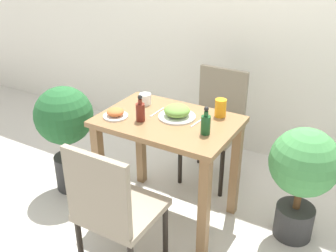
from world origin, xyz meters
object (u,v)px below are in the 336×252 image
Objects in this scene: drink_cup at (145,99)px; juice_glass at (221,108)px; food_plate at (177,112)px; side_plate at (115,113)px; potted_plant_left at (65,125)px; sauce_bottle at (140,111)px; chair_near at (113,208)px; potted_plant_right at (303,172)px; chair_far at (216,119)px; condiment_bottle at (206,124)px.

drink_cup is 0.54m from juice_glass.
side_plate is at bearing -150.83° from food_plate.
potted_plant_left reaches higher than food_plate.
sauce_bottle is (-0.18, -0.16, 0.03)m from food_plate.
chair_near is 1.13× the size of potted_plant_right.
chair_near is 5.06× the size of sauce_bottle.
chair_near and chair_far have the same top height.
potted_plant_right is at bearing 4.83° from drink_cup.
sauce_bottle reaches higher than potted_plant_right.
potted_plant_left is at bearing -157.86° from drink_cup.
sauce_bottle is 0.75m from potted_plant_left.
chair_far is 1.17m from potted_plant_left.
juice_glass is at bearing -105.33° from chair_near.
juice_glass is (0.24, 0.88, 0.31)m from chair_near.
juice_glass is 0.66m from potted_plant_right.
potted_plant_right is (0.78, -0.42, -0.01)m from chair_far.
potted_plant_right is at bearing -28.29° from chair_far.
chair_far is at bearing 64.29° from side_plate.
side_plate is (-0.35, 0.52, 0.28)m from chair_near.
condiment_bottle reaches higher than chair_far.
food_plate reaches higher than drink_cup.
sauce_bottle is 0.22× the size of potted_plant_right.
condiment_bottle reaches higher than drink_cup.
sauce_bottle is (-0.21, -0.76, 0.32)m from chair_far.
condiment_bottle is at bearing -72.10° from chair_far.
sauce_bottle is at bearing -105.47° from chair_far.
chair_far is at bearing 151.71° from potted_plant_right.
chair_near is 3.69× the size of food_plate.
drink_cup reaches higher than potted_plant_right.
condiment_bottle is (0.26, 0.60, 0.32)m from chair_near.
condiment_bottle is (0.56, -0.20, 0.03)m from drink_cup.
chair_near reaches higher than side_plate.
potted_plant_left is (-0.91, -0.75, 0.04)m from chair_far.
potted_plant_right is (0.99, 0.34, -0.33)m from sauce_bottle.
condiment_bottle is (0.02, -0.28, 0.01)m from juice_glass.
chair_far is 10.70× the size of drink_cup.
condiment_bottle is (0.26, -0.12, 0.03)m from food_plate.
chair_far is 0.58m from juice_glass.
potted_plant_left is at bearing -32.85° from chair_near.
side_plate is 0.58m from potted_plant_left.
chair_near is 1.04m from potted_plant_left.
condiment_bottle is (0.61, 0.08, 0.04)m from side_plate.
condiment_bottle is at bearing 7.48° from side_plate.
sauce_bottle is 1.00× the size of condiment_bottle.
potted_plant_left is (-1.11, -0.31, -0.27)m from juice_glass.
chair_near is at bearing -132.34° from potted_plant_right.
sauce_bottle reaches higher than food_plate.
chair_near is 1.31m from chair_far.
chair_far is at bearing 39.56° from potted_plant_left.
drink_cup is 0.67m from potted_plant_left.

